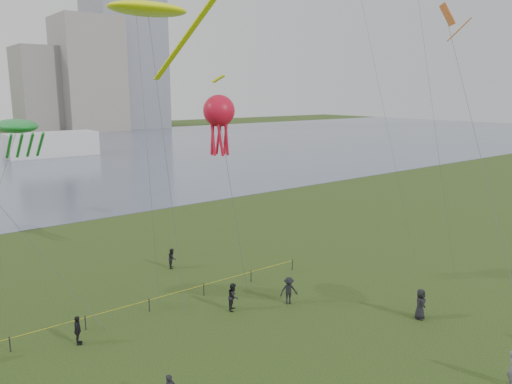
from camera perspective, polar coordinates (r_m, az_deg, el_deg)
building_mid at (r=184.44m, az=-18.57°, el=12.58°), size 20.00×20.00×38.00m
building_low at (r=185.86m, az=-23.24°, el=10.70°), size 16.00×18.00×28.00m
pavilion_right at (r=114.13m, az=-22.31°, el=5.07°), size 18.00×7.00×5.00m
fence at (r=30.62m, az=-22.79°, el=-14.49°), size 24.07×0.07×1.05m
spectator_a at (r=31.91m, az=-2.60°, el=-11.85°), size 1.07×1.07×1.75m
spectator_b at (r=32.77m, az=3.77°, el=-11.18°), size 1.33×1.08×1.80m
spectator_c at (r=29.56m, az=-19.71°, el=-14.67°), size 0.71×1.03×1.63m
spectator_d at (r=32.27m, az=18.28°, el=-12.06°), size 1.03×0.79×1.87m
spectator_g at (r=39.54m, az=-9.56°, el=-7.48°), size 0.91×0.95×1.55m
kite_stingray at (r=34.59m, az=-12.17°, el=19.67°), size 5.40×10.16×19.07m
kite_creature at (r=32.38m, az=-25.73°, el=6.75°), size 6.87×8.03×11.92m
kite_octopus at (r=32.78m, az=-4.25°, el=9.08°), size 2.06×3.35×13.28m
kite_delta at (r=34.91m, az=21.45°, el=16.90°), size 10.01×12.45×18.93m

